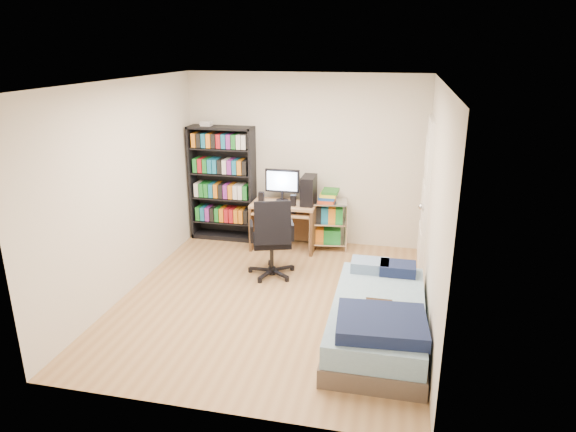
% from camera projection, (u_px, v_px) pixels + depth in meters
% --- Properties ---
extents(room, '(3.58, 4.08, 2.58)m').
position_uv_depth(room, '(271.00, 198.00, 5.67)').
color(room, '#A57F52').
rests_on(room, ground).
extents(media_shelf, '(0.97, 0.32, 1.80)m').
position_uv_depth(media_shelf, '(223.00, 182.00, 7.74)').
color(media_shelf, black).
rests_on(media_shelf, room).
extents(computer_desk, '(0.92, 0.54, 1.16)m').
position_uv_depth(computer_desk, '(291.00, 207.00, 7.43)').
color(computer_desk, tan).
rests_on(computer_desk, room).
extents(office_chair, '(0.80, 0.80, 1.06)m').
position_uv_depth(office_chair, '(272.00, 252.00, 6.59)').
color(office_chair, black).
rests_on(office_chair, room).
extents(wire_cart, '(0.60, 0.46, 0.89)m').
position_uv_depth(wire_cart, '(328.00, 211.00, 7.42)').
color(wire_cart, silver).
rests_on(wire_cart, room).
extents(bed, '(0.94, 1.88, 0.54)m').
position_uv_depth(bed, '(378.00, 319.00, 5.17)').
color(bed, brown).
rests_on(bed, room).
extents(door, '(0.12, 0.80, 2.00)m').
position_uv_depth(door, '(425.00, 196.00, 6.64)').
color(door, white).
rests_on(door, room).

